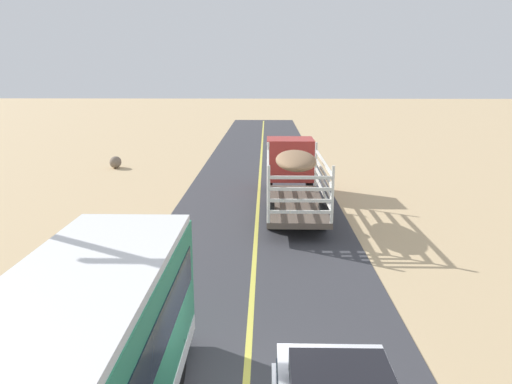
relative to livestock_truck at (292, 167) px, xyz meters
name	(u,v)px	position (x,y,z in m)	size (l,w,h in m)	color
livestock_truck	(292,167)	(0.00, 0.00, 0.00)	(2.53, 9.70, 3.02)	#B2332D
boulder_near_shoulder	(116,162)	(-11.66, 8.75, -1.39)	(0.77, 1.07, 0.81)	#756656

